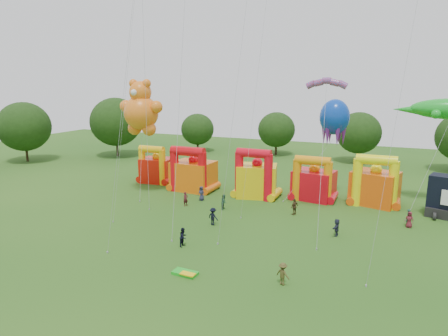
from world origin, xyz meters
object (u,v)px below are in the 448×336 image
at_px(octopus_kite, 315,157).
at_px(spectator_0, 201,193).
at_px(bouncy_castle_2, 256,178).
at_px(gecko_kite, 434,156).
at_px(bouncy_castle_0, 156,168).
at_px(teddy_bear_kite, 141,126).
at_px(spectator_4, 295,207).

distance_m(octopus_kite, spectator_0, 15.62).
height_order(bouncy_castle_2, gecko_kite, gecko_kite).
relative_size(bouncy_castle_0, octopus_kite, 0.45).
xyz_separation_m(gecko_kite, octopus_kite, (-13.70, 0.52, -1.21)).
height_order(bouncy_castle_2, octopus_kite, octopus_kite).
relative_size(bouncy_castle_0, gecko_kite, 0.44).
height_order(teddy_bear_kite, octopus_kite, teddy_bear_kite).
xyz_separation_m(gecko_kite, spectator_4, (-14.33, -7.69, -5.67)).
xyz_separation_m(bouncy_castle_2, spectator_0, (-5.96, -4.43, -1.61)).
height_order(gecko_kite, spectator_4, gecko_kite).
xyz_separation_m(teddy_bear_kite, spectator_0, (8.38, 0.73, -8.51)).
bearing_deg(octopus_kite, gecko_kite, -2.17).
relative_size(teddy_bear_kite, spectator_4, 8.04).
relative_size(octopus_kite, spectator_0, 6.94).
bearing_deg(gecko_kite, bouncy_castle_2, -173.69).
relative_size(bouncy_castle_2, teddy_bear_kite, 0.43).
bearing_deg(spectator_4, gecko_kite, 145.55).
bearing_deg(bouncy_castle_2, spectator_0, -143.37).
relative_size(gecko_kite, octopus_kite, 1.02).
bearing_deg(spectator_4, bouncy_castle_0, -79.51).
bearing_deg(spectator_4, bouncy_castle_2, -102.35).
bearing_deg(spectator_0, teddy_bear_kite, -163.79).
bearing_deg(bouncy_castle_0, octopus_kite, 2.92).
xyz_separation_m(bouncy_castle_0, bouncy_castle_2, (16.62, -1.61, 0.32)).
relative_size(bouncy_castle_0, bouncy_castle_2, 0.87).
relative_size(gecko_kite, spectator_0, 7.10).
relative_size(bouncy_castle_2, spectator_4, 3.47).
bearing_deg(teddy_bear_kite, bouncy_castle_0, 108.57).
height_order(octopus_kite, spectator_0, octopus_kite).
bearing_deg(gecko_kite, teddy_bear_kite, -168.02).
xyz_separation_m(teddy_bear_kite, gecko_kite, (35.16, 7.46, -2.81)).
relative_size(bouncy_castle_0, spectator_4, 3.00).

